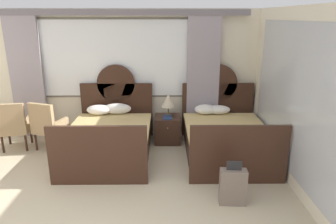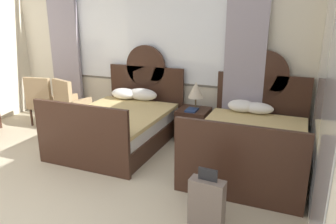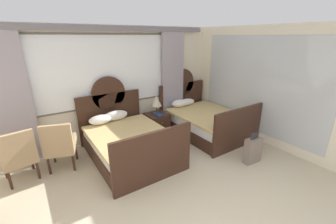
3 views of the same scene
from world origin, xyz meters
The scene contains 10 objects.
wall_back_window centered at (0.00, 4.05, 1.43)m, with size 6.01×0.22×2.70m.
wall_right_mirror centered at (3.04, 1.75, 1.35)m, with size 0.08×4.65×2.70m.
bed_near_window centered at (0.00, 2.95, 0.34)m, with size 1.53×2.14×1.58m.
bed_near_mirror centered at (2.19, 2.94, 0.34)m, with size 1.53×2.14×1.58m.
nightstand_between_beds centered at (1.10, 3.58, 0.28)m, with size 0.53×0.55×0.56m.
table_lamp_on_nightstand centered at (1.12, 3.61, 0.89)m, with size 0.27×0.27×0.48m.
book_on_nightstand centered at (1.10, 3.47, 0.57)m, with size 0.18×0.26×0.03m.
armchair_by_window_left centered at (-1.26, 3.22, 0.52)m, with size 0.67×0.67×0.98m.
armchair_by_window_centre centered at (-1.91, 3.21, 0.52)m, with size 0.61×0.61×0.98m.
suitcase_on_floor centered at (1.99, 1.30, 0.27)m, with size 0.38×0.18×0.66m.
Camera 1 is at (1.04, -2.45, 2.55)m, focal length 32.72 mm.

